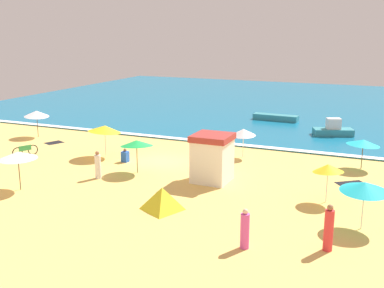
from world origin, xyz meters
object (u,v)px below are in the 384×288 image
beach_umbrella_1 (363,142)px  beach_tent (162,198)px  parked_bicycle (25,150)px  small_boat_0 (333,130)px  beach_umbrella_7 (328,168)px  small_boat_1 (276,117)px  beach_umbrella_4 (243,132)px  beachgoer_3 (98,166)px  beach_umbrella_5 (365,187)px  beachgoer_5 (329,229)px  beach_umbrella_0 (105,129)px  lifeguard_cabana (212,158)px  beachgoer_2 (245,230)px  beach_umbrella_6 (137,143)px  beachgoer_1 (125,156)px  beach_umbrella_2 (37,114)px  beach_umbrella_3 (18,155)px

beach_umbrella_1 → beach_tent: beach_umbrella_1 is taller
parked_bicycle → small_boat_0: small_boat_0 is taller
beach_umbrella_7 → parked_bicycle: size_ratio=1.26×
beach_umbrella_7 → small_boat_1: 21.55m
parked_bicycle → small_boat_1: bearing=56.2°
beach_umbrella_4 → beachgoer_3: beach_umbrella_4 is taller
parked_bicycle → beach_tent: bearing=-21.1°
beach_umbrella_5 → beachgoer_5: bearing=-111.1°
beach_umbrella_0 → small_boat_1: beach_umbrella_0 is taller
lifeguard_cabana → beachgoer_3: 6.71m
beach_umbrella_0 → beachgoer_2: (12.90, -9.53, -1.19)m
beach_umbrella_0 → beach_umbrella_6: size_ratio=1.13×
lifeguard_cabana → beachgoer_3: size_ratio=1.67×
beachgoer_1 → small_boat_0: small_boat_0 is taller
beach_umbrella_4 → beach_umbrella_7: bearing=-45.4°
beach_umbrella_6 → small_boat_1: 19.96m
beachgoer_2 → small_boat_0: bearing=88.6°
beach_umbrella_2 → beach_umbrella_7: 24.41m
beachgoer_5 → small_boat_0: beachgoer_5 is taller
beach_umbrella_2 → beach_umbrella_7: size_ratio=1.25×
beach_umbrella_2 → beachgoer_1: beach_umbrella_2 is taller
beach_umbrella_4 → beach_tent: beach_umbrella_4 is taller
beach_umbrella_5 → beachgoer_1: (-15.15, 5.09, -1.55)m
beach_umbrella_7 → parked_bicycle: 20.46m
beach_tent → parked_bicycle: (-13.23, 5.11, -0.18)m
beachgoer_2 → small_boat_1: size_ratio=0.39×
beach_umbrella_7 → small_boat_1: beach_umbrella_7 is taller
lifeguard_cabana → beach_umbrella_3: 10.65m
beach_umbrella_1 → beachgoer_5: 12.49m
lifeguard_cabana → beach_umbrella_2: lifeguard_cabana is taller
beachgoer_5 → beach_umbrella_7: bearing=98.7°
beach_umbrella_2 → beach_umbrella_7: bearing=-14.1°
beach_umbrella_5 → small_boat_0: size_ratio=0.80×
beach_umbrella_3 → beachgoer_5: bearing=-2.7°
parked_bicycle → beachgoer_2: size_ratio=1.00×
beach_umbrella_5 → beachgoer_2: 5.79m
beach_umbrella_0 → beach_umbrella_6: (3.82, -2.32, -0.11)m
beach_umbrella_7 → beachgoer_1: beach_umbrella_7 is taller
beach_umbrella_0 → beach_umbrella_1: beach_umbrella_0 is taller
beach_umbrella_4 → beach_umbrella_5: bearing=-48.0°
beach_umbrella_3 → beach_umbrella_5: (17.49, 1.97, -0.00)m
beach_umbrella_3 → beach_umbrella_7: beach_umbrella_3 is taller
beach_tent → parked_bicycle: 14.18m
beach_umbrella_6 → beach_tent: 6.47m
beach_umbrella_0 → beach_umbrella_4: beach_umbrella_0 is taller
beachgoer_5 → beachgoer_3: bearing=163.0°
beach_umbrella_5 → beach_umbrella_6: beach_umbrella_5 is taller
lifeguard_cabana → beachgoer_5: bearing=-40.8°
beach_umbrella_2 → beachgoer_1: (10.42, -3.60, -1.52)m
beach_umbrella_5 → beach_umbrella_6: bearing=165.9°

